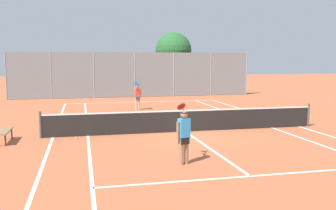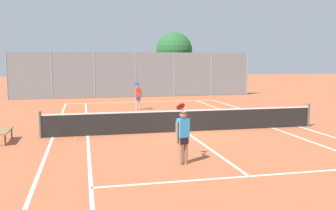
% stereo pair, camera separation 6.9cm
% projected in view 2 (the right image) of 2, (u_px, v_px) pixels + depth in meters
% --- Properties ---
extents(ground_plane, '(120.00, 120.00, 0.00)m').
position_uv_depth(ground_plane, '(185.00, 132.00, 16.16)').
color(ground_plane, '#B25B38').
extents(court_line_markings, '(11.10, 23.90, 0.01)m').
position_uv_depth(court_line_markings, '(185.00, 132.00, 16.16)').
color(court_line_markings, white).
rests_on(court_line_markings, ground).
extents(tennis_net, '(12.00, 0.10, 1.07)m').
position_uv_depth(tennis_net, '(185.00, 120.00, 16.10)').
color(tennis_net, '#474C47').
rests_on(tennis_net, ground).
extents(player_near_side, '(0.48, 0.87, 1.77)m').
position_uv_depth(player_near_side, '(183.00, 134.00, 11.02)').
color(player_near_side, '#936B4C').
rests_on(player_near_side, ground).
extents(player_far_left, '(0.54, 0.83, 1.77)m').
position_uv_depth(player_far_left, '(138.00, 95.00, 23.10)').
color(player_far_left, '#D8A884').
rests_on(player_far_left, ground).
extents(loose_tennis_ball_0, '(0.07, 0.07, 0.07)m').
position_uv_depth(loose_tennis_ball_0, '(72.00, 118.00, 19.63)').
color(loose_tennis_ball_0, '#D1DB33').
rests_on(loose_tennis_ball_0, ground).
extents(loose_tennis_ball_1, '(0.07, 0.07, 0.07)m').
position_uv_depth(loose_tennis_ball_1, '(76.00, 138.00, 14.71)').
color(loose_tennis_ball_1, '#D1DB33').
rests_on(loose_tennis_ball_1, ground).
extents(loose_tennis_ball_4, '(0.07, 0.07, 0.07)m').
position_uv_depth(loose_tennis_ball_4, '(206.00, 101.00, 27.86)').
color(loose_tennis_ball_4, '#D1DB33').
rests_on(loose_tennis_ball_4, ground).
extents(loose_tennis_ball_5, '(0.07, 0.07, 0.07)m').
position_uv_depth(loose_tennis_ball_5, '(185.00, 112.00, 22.18)').
color(loose_tennis_ball_5, '#D1DB33').
rests_on(loose_tennis_ball_5, ground).
extents(courtside_bench, '(0.36, 1.50, 0.47)m').
position_uv_depth(courtside_bench, '(5.00, 132.00, 14.03)').
color(courtside_bench, olive).
rests_on(courtside_bench, ground).
extents(back_fence, '(20.10, 0.08, 3.73)m').
position_uv_depth(back_fence, '(135.00, 75.00, 31.06)').
color(back_fence, gray).
rests_on(back_fence, ground).
extents(tree_behind_left, '(3.26, 3.26, 5.58)m').
position_uv_depth(tree_behind_left, '(173.00, 51.00, 33.87)').
color(tree_behind_left, brown).
rests_on(tree_behind_left, ground).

